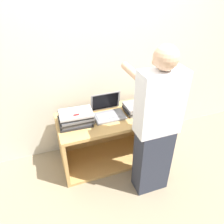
# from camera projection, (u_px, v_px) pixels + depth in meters

# --- Properties ---
(ground_plane) EXTENTS (12.00, 12.00, 0.00)m
(ground_plane) POSITION_uv_depth(u_px,v_px,m) (118.00, 174.00, 2.56)
(ground_plane) COLOR gray
(wall_back) EXTENTS (8.00, 0.05, 2.40)m
(wall_back) POSITION_uv_depth(u_px,v_px,m) (98.00, 56.00, 2.45)
(wall_back) COLOR beige
(wall_back) RESTS_ON ground_plane
(cart) EXTENTS (1.17, 0.58, 0.63)m
(cart) POSITION_uv_depth(u_px,v_px,m) (108.00, 135.00, 2.67)
(cart) COLOR tan
(cart) RESTS_ON ground_plane
(laptop_open) EXTENTS (0.34, 0.27, 0.24)m
(laptop_open) POSITION_uv_depth(u_px,v_px,m) (108.00, 111.00, 2.46)
(laptop_open) COLOR gray
(laptop_open) RESTS_ON cart
(laptop_stack_left) EXTENTS (0.37, 0.25, 0.15)m
(laptop_stack_left) POSITION_uv_depth(u_px,v_px,m) (76.00, 118.00, 2.31)
(laptop_stack_left) COLOR #232326
(laptop_stack_left) RESTS_ON cart
(laptop_stack_right) EXTENTS (0.37, 0.24, 0.10)m
(laptop_stack_right) POSITION_uv_depth(u_px,v_px,m) (140.00, 107.00, 2.53)
(laptop_stack_right) COLOR gray
(laptop_stack_right) RESTS_ON cart
(person) EXTENTS (0.40, 0.52, 1.56)m
(person) POSITION_uv_depth(u_px,v_px,m) (156.00, 128.00, 2.02)
(person) COLOR #2D3342
(person) RESTS_ON ground_plane
(inventory_tag) EXTENTS (0.06, 0.02, 0.01)m
(inventory_tag) POSITION_uv_depth(u_px,v_px,m) (76.00, 115.00, 2.22)
(inventory_tag) COLOR red
(inventory_tag) RESTS_ON laptop_stack_left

